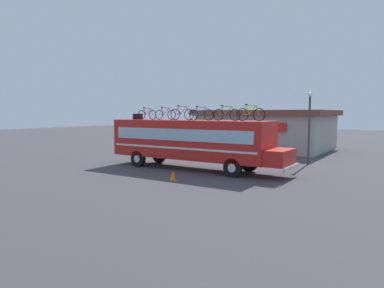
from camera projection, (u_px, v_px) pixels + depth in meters
The scene contains 12 objects.
ground_plane at pixel (189, 169), 21.99m from camera, with size 120.00×120.00×0.00m, color #423F44.
bus at pixel (192, 140), 21.71m from camera, with size 11.85×2.56×3.07m.
luggage_bag_1 at pixel (138, 117), 24.12m from camera, with size 0.53×0.43×0.39m, color black.
rooftop_bicycle_1 at pixel (147, 114), 23.97m from camera, with size 1.64×0.44×0.86m.
rooftop_bicycle_2 at pixel (165, 114), 23.22m from camera, with size 1.69×0.44×0.87m.
rooftop_bicycle_3 at pixel (182, 114), 21.96m from camera, with size 1.77×0.44×0.95m.
rooftop_bicycle_4 at pixel (201, 114), 21.03m from camera, with size 1.74×0.44×0.89m.
rooftop_bicycle_5 at pixel (226, 114), 20.36m from camera, with size 1.77×0.44×0.92m.
rooftop_bicycle_6 at pixel (251, 114), 19.36m from camera, with size 1.70×0.44×0.95m.
roadside_building at pixel (268, 129), 34.07m from camera, with size 11.98×9.86×3.76m.
traffic_cone at pixel (173, 176), 18.18m from camera, with size 0.36×0.36×0.50m, color orange.
street_lamp at pixel (309, 123), 23.53m from camera, with size 0.28×0.28×4.89m.
Camera 1 is at (12.00, -18.15, 3.55)m, focal length 32.57 mm.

